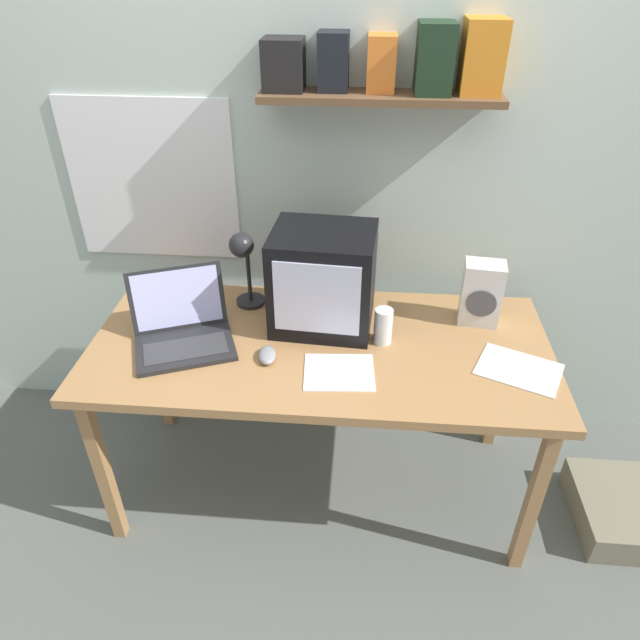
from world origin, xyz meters
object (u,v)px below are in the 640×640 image
object	(u,v)px
laptop	(182,326)
loose_paper_near_monitor	(339,372)
floor_cushion	(629,511)
juice_glass	(383,328)
computer_mouse	(267,355)
crt_monitor	(323,279)
loose_paper_near_laptop	(519,369)
corner_desk	(320,357)
desk_lamp	(244,258)
space_heater	(481,293)

from	to	relation	value
laptop	loose_paper_near_monitor	bearing A→B (deg)	-35.06
loose_paper_near_monitor	floor_cushion	xyz separation A→B (m)	(1.17, 0.07, -0.69)
laptop	juice_glass	bearing A→B (deg)	-17.20
laptop	computer_mouse	xyz separation A→B (m)	(0.32, -0.08, -0.05)
crt_monitor	floor_cushion	world-z (taller)	crt_monitor
juice_glass	loose_paper_near_laptop	xyz separation A→B (m)	(0.46, -0.12, -0.06)
corner_desk	desk_lamp	world-z (taller)	desk_lamp
desk_lamp	juice_glass	xyz separation A→B (m)	(0.53, -0.18, -0.16)
loose_paper_near_laptop	loose_paper_near_monitor	xyz separation A→B (m)	(-0.61, -0.07, 0.00)
crt_monitor	computer_mouse	xyz separation A→B (m)	(-0.17, -0.24, -0.17)
corner_desk	loose_paper_near_laptop	xyz separation A→B (m)	(0.68, -0.10, 0.06)
corner_desk	crt_monitor	size ratio (longest dim) A/B	4.32
crt_monitor	loose_paper_near_laptop	bearing A→B (deg)	-14.78
juice_glass	loose_paper_near_laptop	bearing A→B (deg)	-15.19
desk_lamp	loose_paper_near_monitor	bearing A→B (deg)	-37.87
computer_mouse	floor_cushion	xyz separation A→B (m)	(1.42, 0.01, -0.70)
desk_lamp	loose_paper_near_laptop	world-z (taller)	desk_lamp
computer_mouse	floor_cushion	distance (m)	1.58
computer_mouse	space_heater	bearing A→B (deg)	21.54
computer_mouse	juice_glass	bearing A→B (deg)	18.85
space_heater	loose_paper_near_laptop	xyz separation A→B (m)	(0.10, -0.29, -0.12)
corner_desk	space_heater	world-z (taller)	space_heater
space_heater	floor_cushion	world-z (taller)	space_heater
crt_monitor	loose_paper_near_monitor	xyz separation A→B (m)	(0.08, -0.30, -0.18)
corner_desk	juice_glass	size ratio (longest dim) A/B	12.25
loose_paper_near_laptop	loose_paper_near_monitor	size ratio (longest dim) A/B	1.31
loose_paper_near_laptop	corner_desk	bearing A→B (deg)	172.03
space_heater	juice_glass	bearing A→B (deg)	-148.94
loose_paper_near_monitor	space_heater	bearing A→B (deg)	35.11
juice_glass	computer_mouse	size ratio (longest dim) A/B	1.19
laptop	corner_desk	bearing A→B (deg)	-18.71
desk_lamp	loose_paper_near_monitor	distance (m)	0.57
juice_glass	space_heater	xyz separation A→B (m)	(0.36, 0.16, 0.06)
laptop	crt_monitor	bearing A→B (deg)	-3.58
crt_monitor	laptop	xyz separation A→B (m)	(-0.49, -0.16, -0.12)
crt_monitor	juice_glass	distance (m)	0.28
loose_paper_near_laptop	space_heater	bearing A→B (deg)	109.47
space_heater	loose_paper_near_monitor	bearing A→B (deg)	-138.24
computer_mouse	loose_paper_near_laptop	bearing A→B (deg)	0.71
corner_desk	juice_glass	world-z (taller)	juice_glass
loose_paper_near_laptop	laptop	bearing A→B (deg)	176.46
corner_desk	crt_monitor	world-z (taller)	crt_monitor
desk_lamp	loose_paper_near_monitor	xyz separation A→B (m)	(0.38, -0.37, -0.22)
juice_glass	floor_cushion	bearing A→B (deg)	-6.82
floor_cushion	loose_paper_near_monitor	bearing A→B (deg)	-176.61
loose_paper_near_monitor	laptop	bearing A→B (deg)	166.31
space_heater	computer_mouse	size ratio (longest dim) A/B	2.16
desk_lamp	crt_monitor	bearing A→B (deg)	-7.12
desk_lamp	floor_cushion	world-z (taller)	desk_lamp
corner_desk	space_heater	bearing A→B (deg)	18.27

